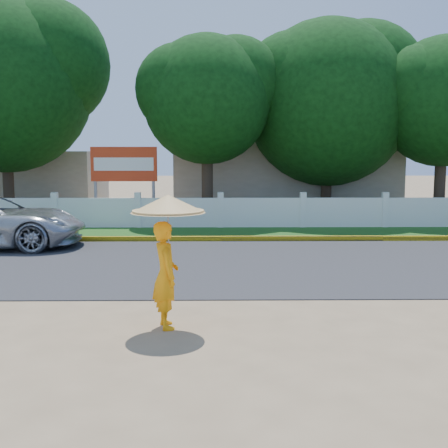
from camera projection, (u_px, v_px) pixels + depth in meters
The scene contains 10 objects.
ground at pixel (226, 316), 9.34m from camera, with size 120.00×120.00×0.00m, color #9E8460.
road at pixel (223, 263), 13.80m from camera, with size 60.00×7.00×0.02m, color #38383A.
grass_verge at pixel (221, 233), 19.01m from camera, with size 60.00×3.50×0.03m, color #2D601E.
curb at pixel (221, 239), 17.32m from camera, with size 40.00×0.18×0.16m, color yellow.
fence at pixel (221, 213), 20.38m from camera, with size 40.00×0.10×1.10m, color silver.
building_near at pixel (282, 176), 27.04m from camera, with size 10.00×6.00×3.20m, color #B7AD99.
building_far at pixel (18, 180), 27.88m from camera, with size 8.00×5.00×2.80m, color #B7AD99.
monk_with_parasol at pixel (167, 242), 8.59m from camera, with size 1.14×1.14×2.08m.
billboard at pixel (124, 168), 21.22m from camera, with size 2.50×0.13×2.95m.
tree_row at pixel (322, 95), 22.66m from camera, with size 41.35×7.59×8.97m.
Camera 1 is at (-0.15, -9.07, 2.69)m, focal length 45.00 mm.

